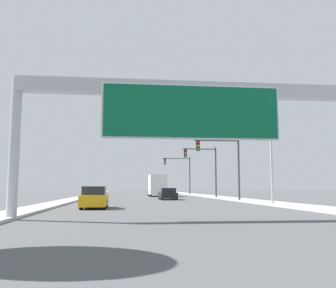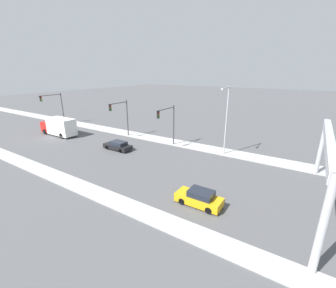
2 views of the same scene
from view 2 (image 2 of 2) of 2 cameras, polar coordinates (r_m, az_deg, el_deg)
sidewalk_right at (r=52.35m, az=-19.05°, el=4.28°), size 3.00×120.00×0.15m
sign_gantry at (r=22.70m, az=35.59°, el=-1.80°), size 16.87×0.73×6.59m
car_mid_right at (r=35.58m, az=-12.62°, el=-0.42°), size 1.86×4.57×1.35m
car_far_right at (r=21.06m, az=7.95°, el=-13.44°), size 1.73×4.22×1.51m
truck_box_primary at (r=47.08m, az=-25.95°, el=4.01°), size 2.50×8.17×3.34m
traffic_light_near_intersection at (r=34.89m, az=0.19°, el=6.11°), size 4.75×0.32×6.56m
traffic_light_mid_block at (r=41.13m, az=-11.64°, el=7.64°), size 4.44×0.32×6.68m
traffic_light_far_intersection at (r=56.69m, az=-26.68°, el=9.12°), size 5.08×0.32×6.96m
street_lamp_right at (r=32.12m, az=14.50°, el=6.81°), size 2.81×0.28×9.75m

